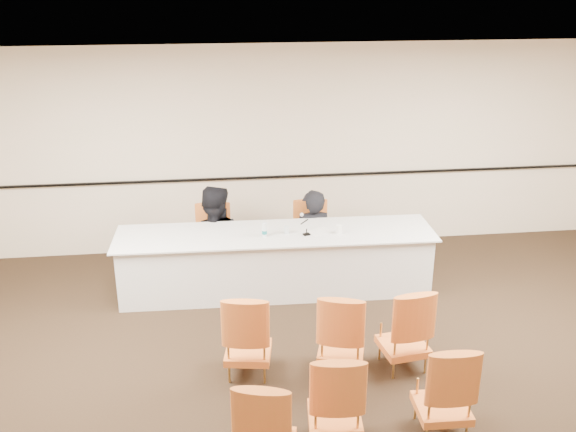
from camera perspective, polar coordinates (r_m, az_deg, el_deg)
The scene contains 20 objects.
floor at distance 6.40m, azimuth 3.96°, elevation -16.97°, with size 10.00×10.00×0.00m, color black.
ceiling at distance 5.13m, azimuth 4.81°, elevation 10.42°, with size 10.00×10.00×0.00m, color silver.
wall_back at distance 9.32m, azimuth -0.44°, elevation 5.95°, with size 10.00×0.04×3.00m, color beige.
wall_rail at distance 9.39m, azimuth -0.41°, elevation 3.53°, with size 9.80×0.04×0.03m, color black.
panel_table at distance 8.30m, azimuth -1.10°, elevation -4.09°, with size 4.05×0.93×0.81m, color silver, non-canonical shape.
panelist_main at distance 8.92m, azimuth 2.12°, elevation -2.69°, with size 0.60×0.39×1.64m, color black.
panelist_main_chair at distance 8.86m, azimuth 2.13°, elevation -1.91°, with size 0.50×0.50×0.95m, color orange, non-canonical shape.
panelist_second at distance 8.83m, azimuth -6.60°, elevation -2.86°, with size 0.87×0.68×1.79m, color black.
panelist_second_chair at distance 8.79m, azimuth -6.63°, elevation -2.24°, with size 0.50×0.50×0.95m, color orange, non-canonical shape.
papers at distance 8.17m, azimuth 2.82°, elevation -1.41°, with size 0.30×0.22×0.00m, color white.
microphone at distance 8.02m, azimuth 1.67°, elevation -0.85°, with size 0.09×0.18×0.26m, color black, non-canonical shape.
water_bottle at distance 7.99m, azimuth -2.11°, elevation -1.14°, with size 0.06×0.06×0.21m, color #177880, non-canonical shape.
drinking_glass at distance 8.09m, azimuth -0.11°, elevation -1.24°, with size 0.06×0.06×0.10m, color silver.
coffee_cup at distance 8.11m, azimuth 4.54°, elevation -1.19°, with size 0.08×0.08×0.12m, color white.
aud_chair_front_left at distance 6.65m, azimuth -3.59°, elevation -10.35°, with size 0.50×0.50×0.95m, color orange, non-canonical shape.
aud_chair_front_mid at distance 6.68m, azimuth 4.81°, elevation -10.24°, with size 0.50×0.50×0.95m, color orange, non-canonical shape.
aud_chair_front_right at distance 6.85m, azimuth 10.30°, elevation -9.69°, with size 0.50×0.50×0.95m, color orange, non-canonical shape.
aud_chair_back_left at distance 5.50m, azimuth -1.99°, elevation -18.00°, with size 0.50×0.50×0.95m, color orange, non-canonical shape.
aud_chair_back_mid at distance 5.80m, azimuth 4.22°, elevation -15.69°, with size 0.50×0.50×0.95m, color orange, non-canonical shape.
aud_chair_back_right at distance 6.05m, azimuth 13.67°, elevation -14.55°, with size 0.50×0.50×0.95m, color orange, non-canonical shape.
Camera 1 is at (-1.04, -4.93, 3.95)m, focal length 40.00 mm.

